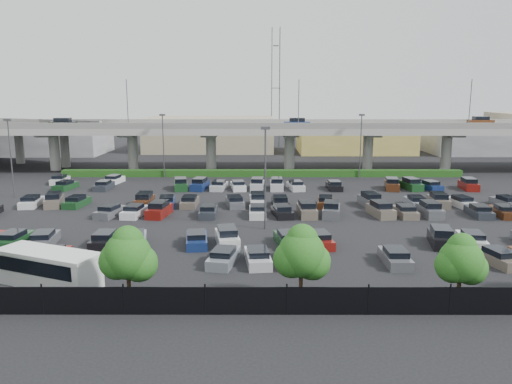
# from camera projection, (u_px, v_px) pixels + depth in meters

# --- Properties ---
(ground) EXTENTS (280.00, 280.00, 0.00)m
(ground) POSITION_uv_depth(u_px,v_px,m) (264.00, 211.00, 58.21)
(ground) COLOR black
(overpass) EXTENTS (150.00, 13.00, 15.80)m
(overpass) POSITION_uv_depth(u_px,v_px,m) (260.00, 131.00, 88.27)
(overpass) COLOR gray
(overpass) RESTS_ON ground
(on_ramp) EXTENTS (50.93, 30.13, 8.80)m
(on_ramp) POSITION_uv_depth(u_px,v_px,m) (0.00, 128.00, 99.23)
(on_ramp) COLOR gray
(on_ramp) RESTS_ON ground
(hedge) EXTENTS (66.00, 1.60, 1.10)m
(hedge) POSITION_uv_depth(u_px,v_px,m) (262.00, 173.00, 82.64)
(hedge) COLOR #164313
(hedge) RESTS_ON ground
(fence) EXTENTS (70.00, 0.10, 2.00)m
(fence) POSITION_uv_depth(u_px,v_px,m) (269.00, 301.00, 30.56)
(fence) COLOR black
(fence) RESTS_ON ground
(tree_row) EXTENTS (65.07, 3.66, 5.94)m
(tree_row) POSITION_uv_depth(u_px,v_px,m) (281.00, 253.00, 31.50)
(tree_row) COLOR #332316
(tree_row) RESTS_ON ground
(shuttle_bus) EXTENTS (8.19, 5.48, 2.49)m
(shuttle_bus) POSITION_uv_depth(u_px,v_px,m) (49.00, 266.00, 35.34)
(shuttle_bus) COLOR silver
(shuttle_bus) RESTS_ON ground
(parked_cars) EXTENTS (62.85, 41.67, 1.67)m
(parked_cars) POSITION_uv_depth(u_px,v_px,m) (266.00, 211.00, 55.42)
(parked_cars) COLOR #18441E
(parked_cars) RESTS_ON ground
(light_poles) EXTENTS (66.90, 48.38, 10.30)m
(light_poles) POSITION_uv_depth(u_px,v_px,m) (229.00, 156.00, 58.99)
(light_poles) COLOR #45464A
(light_poles) RESTS_ON ground
(distant_buildings) EXTENTS (138.00, 24.00, 9.00)m
(distant_buildings) POSITION_uv_depth(u_px,v_px,m) (312.00, 136.00, 118.14)
(distant_buildings) COLOR gray
(distant_buildings) RESTS_ON ground
(comm_tower) EXTENTS (2.40, 2.40, 30.00)m
(comm_tower) POSITION_uv_depth(u_px,v_px,m) (276.00, 86.00, 127.84)
(comm_tower) COLOR #45464A
(comm_tower) RESTS_ON ground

